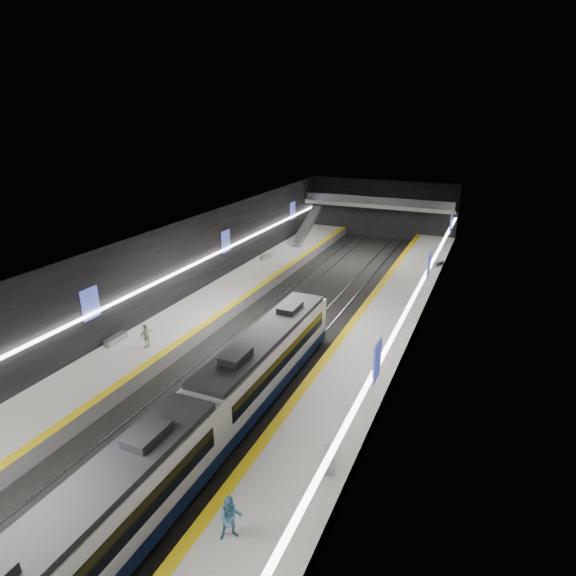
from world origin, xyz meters
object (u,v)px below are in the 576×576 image
at_px(bench_right_near, 329,460).
at_px(bench_right_far, 438,264).
at_px(bench_left_near, 116,339).
at_px(bench_left_far, 266,257).
at_px(escalator, 307,226).
at_px(passenger_left_a, 146,336).
at_px(train, 200,423).
at_px(passenger_right_b, 231,518).

height_order(bench_right_near, bench_right_far, bench_right_far).
relative_size(bench_left_near, bench_right_far, 1.11).
distance_m(bench_right_near, bench_right_far, 34.27).
height_order(bench_left_far, bench_right_far, bench_left_far).
xyz_separation_m(escalator, bench_left_near, (-2.00, -32.57, -1.66)).
xyz_separation_m(escalator, passenger_left_a, (0.66, -32.34, -0.99)).
xyz_separation_m(train, bench_right_near, (6.43, 1.20, -0.98)).
distance_m(bench_left_far, bench_right_far, 18.94).
xyz_separation_m(bench_left_far, bench_right_near, (17.65, -29.10, -0.01)).
distance_m(escalator, passenger_left_a, 32.36).
relative_size(escalator, bench_left_far, 4.47).
height_order(train, passenger_right_b, train).
bearing_deg(passenger_left_a, bench_right_near, 78.92).
xyz_separation_m(bench_left_near, bench_right_far, (19.00, 28.38, -0.02)).
distance_m(bench_left_near, passenger_right_b, 19.92).
relative_size(escalator, passenger_left_a, 4.37).
height_order(escalator, passenger_left_a, escalator).
xyz_separation_m(bench_right_near, passenger_right_b, (-2.15, -5.57, 0.75)).
height_order(train, escalator, escalator).
xyz_separation_m(escalator, bench_right_near, (16.43, -38.46, -1.69)).
xyz_separation_m(escalator, passenger_right_b, (14.28, -44.03, -0.93)).
height_order(bench_right_far, passenger_left_a, passenger_left_a).
height_order(bench_left_far, bench_right_near, bench_left_far).
bearing_deg(train, passenger_left_a, 141.93).
xyz_separation_m(train, escalator, (-10.00, 39.66, 0.70)).
height_order(train, bench_left_far, train).
relative_size(bench_right_far, passenger_right_b, 0.91).
bearing_deg(bench_left_far, train, -56.48).
relative_size(bench_left_far, passenger_right_b, 0.93).
xyz_separation_m(bench_left_near, passenger_right_b, (16.28, -11.46, 0.73)).
bearing_deg(bench_left_far, passenger_left_a, -72.12).
height_order(bench_right_near, passenger_right_b, passenger_right_b).
bearing_deg(bench_left_far, bench_right_far, 29.05).
bearing_deg(bench_left_far, bench_left_near, -78.72).
height_order(escalator, bench_left_near, escalator).
distance_m(escalator, bench_right_near, 41.86).
bearing_deg(bench_left_near, train, -32.54).
bearing_deg(bench_right_near, escalator, 94.33).
bearing_deg(passenger_right_b, bench_left_far, 80.17).
height_order(train, bench_left_near, train).
distance_m(bench_left_far, passenger_right_b, 37.98).
bearing_deg(passenger_left_a, train, 62.05).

